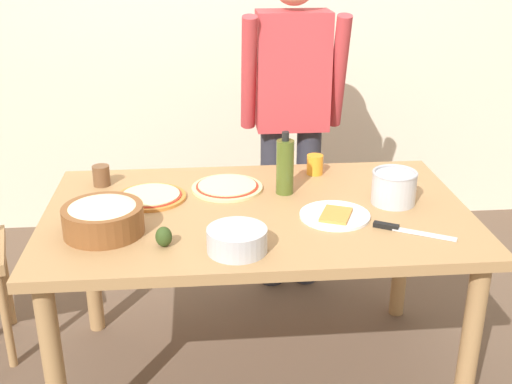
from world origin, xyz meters
name	(u,v)px	position (x,y,z in m)	size (l,w,h in m)	color
ground	(257,373)	(0.00, 0.00, 0.00)	(8.00, 8.00, 0.00)	brown
wall_back	(232,11)	(0.00, 1.60, 1.30)	(5.60, 0.10, 2.60)	beige
dining_table	(257,231)	(0.00, 0.00, 0.67)	(1.60, 0.96, 0.76)	#A37A4C
person_cook	(292,110)	(0.23, 0.76, 0.94)	(0.49, 0.25, 1.62)	#2D2D38
pizza_raw_on_board	(227,187)	(-0.10, 0.21, 0.77)	(0.29, 0.29, 0.02)	beige
pizza_cooked_on_tray	(151,196)	(-0.41, 0.14, 0.77)	(0.28, 0.28, 0.02)	#C67A33
plate_with_slice	(335,215)	(0.28, -0.10, 0.77)	(0.26, 0.26, 0.02)	white
popcorn_bowl	(103,217)	(-0.55, -0.16, 0.82)	(0.28, 0.28, 0.11)	brown
mixing_bowl_steel	(237,240)	(-0.10, -0.33, 0.80)	(0.20, 0.20, 0.08)	#B7B7BC
olive_oil_bottle	(285,166)	(0.12, 0.15, 0.87)	(0.07, 0.07, 0.26)	#47561E
steel_pot	(394,187)	(0.53, 0.02, 0.83)	(0.17, 0.17, 0.13)	#B7B7BC
cup_orange	(315,165)	(0.28, 0.35, 0.80)	(0.07, 0.07, 0.09)	orange
cup_small_brown	(101,176)	(-0.62, 0.30, 0.80)	(0.07, 0.07, 0.09)	brown
chef_knife	(404,230)	(0.50, -0.24, 0.77)	(0.27, 0.16, 0.02)	silver
avocado	(164,237)	(-0.34, -0.28, 0.80)	(0.06, 0.06, 0.07)	#2D4219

